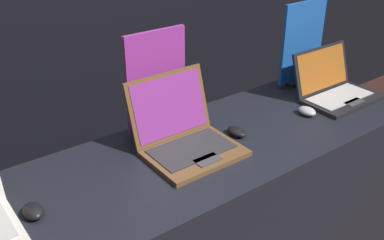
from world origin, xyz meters
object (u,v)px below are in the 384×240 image
(mouse_front, at_px, (33,211))
(promo_stand_back, at_px, (302,46))
(laptop_middle, at_px, (184,134))
(mouse_back, at_px, (307,111))
(laptop_back, at_px, (334,87))
(promo_stand_middle, at_px, (156,85))
(mouse_middle, at_px, (237,132))

(mouse_front, relative_size, promo_stand_back, 0.20)
(laptop_middle, xyz_separation_m, mouse_back, (0.65, -0.10, -0.05))
(mouse_front, relative_size, laptop_back, 0.23)
(promo_stand_middle, xyz_separation_m, promo_stand_back, (0.91, -0.01, -0.00))
(mouse_back, bearing_deg, laptop_middle, 171.49)
(laptop_back, bearing_deg, promo_stand_middle, 164.73)
(laptop_back, relative_size, mouse_back, 4.21)
(promo_stand_middle, height_order, promo_stand_back, promo_stand_middle)
(laptop_middle, bearing_deg, promo_stand_back, 11.87)
(promo_stand_middle, bearing_deg, mouse_middle, -45.12)
(mouse_back, relative_size, promo_stand_back, 0.21)
(laptop_middle, bearing_deg, promo_stand_middle, 90.00)
(mouse_front, distance_m, laptop_back, 1.56)
(laptop_back, bearing_deg, promo_stand_back, 90.00)
(mouse_middle, height_order, mouse_back, mouse_back)
(mouse_middle, height_order, promo_stand_back, promo_stand_back)
(promo_stand_middle, bearing_deg, mouse_back, -24.74)
(mouse_front, relative_size, promo_stand_middle, 0.20)
(mouse_front, relative_size, mouse_middle, 0.93)
(mouse_back, xyz_separation_m, promo_stand_back, (0.26, 0.29, 0.20))
(laptop_middle, xyz_separation_m, promo_stand_middle, (-0.00, 0.20, 0.15))
(mouse_middle, xyz_separation_m, promo_stand_middle, (-0.25, 0.25, 0.20))
(laptop_middle, relative_size, mouse_back, 4.00)
(laptop_middle, bearing_deg, laptop_back, -2.92)
(laptop_middle, distance_m, mouse_back, 0.66)
(mouse_front, xyz_separation_m, mouse_back, (1.30, -0.04, -0.00))
(laptop_back, bearing_deg, mouse_front, -179.76)
(mouse_front, height_order, laptop_back, laptop_back)
(mouse_front, height_order, mouse_back, mouse_front)
(laptop_back, relative_size, promo_stand_back, 0.87)
(laptop_middle, xyz_separation_m, promo_stand_back, (0.91, 0.19, 0.15))
(mouse_middle, bearing_deg, promo_stand_back, 19.74)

